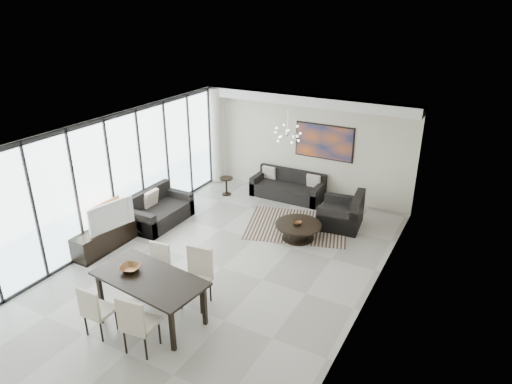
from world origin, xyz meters
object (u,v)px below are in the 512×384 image
Objects in this scene: coffee_table at (298,230)px; television at (109,215)px; sofa_main at (288,189)px; dining_table at (150,281)px; tv_console at (107,236)px.

coffee_table is 4.33m from television.
dining_table is at bearing -88.72° from sofa_main.
television is 0.52× the size of dining_table.
coffee_table is 0.62× the size of tv_console.
tv_console is 2.97m from dining_table.
sofa_main is (-1.25, 2.12, 0.03)m from coffee_table.
sofa_main is at bearing 62.17° from tv_console.
sofa_main is 1.15× the size of tv_console.
television reaches higher than tv_console.
sofa_main is 1.85× the size of television.
sofa_main is at bearing 120.45° from coffee_table.
tv_console is (-2.41, -4.57, 0.03)m from sofa_main.
sofa_main reaches higher than coffee_table.
television reaches higher than dining_table.
dining_table reaches higher than tv_console.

